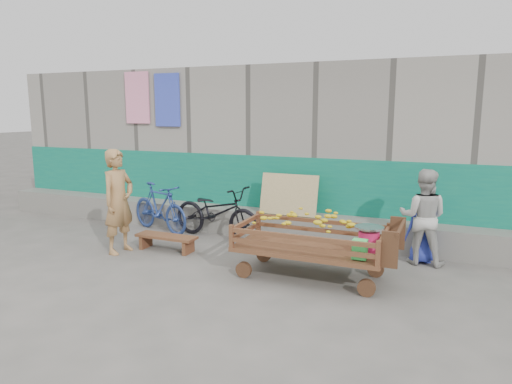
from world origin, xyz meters
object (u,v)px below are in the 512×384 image
at_px(woman, 423,217).
at_px(bench, 166,239).
at_px(banana_cart, 308,233).
at_px(bicycle_blue, 160,208).
at_px(vendor_man, 119,201).
at_px(bicycle_dark, 217,212).
at_px(child, 422,229).

bearing_deg(woman, bench, 15.12).
bearing_deg(banana_cart, bicycle_blue, 159.46).
distance_m(woman, bicycle_blue, 4.54).
bearing_deg(banana_cart, vendor_man, -178.19).
xyz_separation_m(banana_cart, bench, (-2.40, 0.25, -0.43)).
height_order(woman, bicycle_dark, woman).
bearing_deg(banana_cart, bicycle_dark, 149.23).
relative_size(banana_cart, vendor_man, 1.31).
xyz_separation_m(banana_cart, child, (1.36, 1.24, -0.11)).
height_order(banana_cart, woman, woman).
bearing_deg(bench, bicycle_dark, 66.75).
relative_size(vendor_man, woman, 1.17).
bearing_deg(woman, bicycle_dark, 1.10).
xyz_separation_m(vendor_man, woman, (4.38, 1.29, -0.12)).
bearing_deg(bicycle_blue, bicycle_dark, -71.59).
xyz_separation_m(banana_cart, woman, (1.36, 1.19, 0.08)).
xyz_separation_m(bench, bicycle_blue, (-0.77, 0.94, 0.27)).
height_order(child, bicycle_blue, child).
distance_m(bench, bicycle_dark, 1.06).
bearing_deg(bicycle_dark, bicycle_blue, 99.94).
bearing_deg(bench, bicycle_blue, 129.55).
bearing_deg(vendor_man, bicycle_dark, -33.56).
bearing_deg(woman, child, -88.97).
height_order(banana_cart, vendor_man, vendor_man).
height_order(bicycle_dark, bicycle_blue, bicycle_dark).
bearing_deg(bicycle_dark, vendor_man, 151.44).
relative_size(bench, child, 0.99).
xyz_separation_m(bench, child, (3.76, 0.98, 0.32)).
bearing_deg(woman, vendor_man, 17.45).
relative_size(banana_cart, child, 2.10).
bearing_deg(bicycle_blue, vendor_man, -154.69).
relative_size(bench, vendor_man, 0.62).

